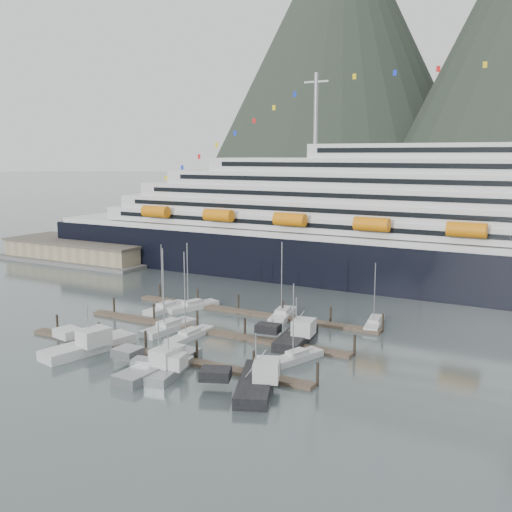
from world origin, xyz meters
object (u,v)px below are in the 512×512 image
(trawler_c, at_px, (158,364))
(trawler_e, at_px, (295,336))
(sailboat_g, at_px, (374,324))
(trawler_a, at_px, (88,345))
(sailboat_c, at_px, (169,328))
(trawler_b, at_px, (168,369))
(sailboat_d, at_px, (190,336))
(sailboat_f, at_px, (283,315))
(trawler_d, at_px, (255,382))
(sailboat_h, at_px, (297,358))
(warehouse, at_px, (83,252))
(sailboat_e, at_px, (193,307))
(sailboat_b, at_px, (166,308))
(cruise_ship, at_px, (495,235))

(trawler_c, distance_m, trawler_e, 22.42)
(sailboat_g, bearing_deg, trawler_a, 125.65)
(sailboat_c, xyz_separation_m, trawler_b, (12.01, -15.79, 0.37))
(sailboat_d, distance_m, sailboat_f, 19.02)
(sailboat_c, bearing_deg, trawler_d, -116.21)
(sailboat_f, height_order, sailboat_h, sailboat_f)
(sailboat_h, relative_size, trawler_a, 0.78)
(trawler_d, bearing_deg, warehouse, 33.65)
(sailboat_e, height_order, trawler_e, sailboat_e)
(sailboat_d, bearing_deg, trawler_b, -153.61)
(trawler_b, bearing_deg, sailboat_e, 17.59)
(sailboat_d, xyz_separation_m, trawler_e, (15.06, 6.32, 0.55))
(sailboat_f, height_order, trawler_a, sailboat_f)
(sailboat_c, relative_size, sailboat_e, 1.10)
(trawler_a, height_order, trawler_d, trawler_a)
(warehouse, xyz_separation_m, sailboat_c, (60.75, -41.23, -1.81))
(warehouse, height_order, sailboat_d, sailboat_d)
(trawler_b, bearing_deg, sailboat_b, 25.87)
(sailboat_c, distance_m, sailboat_h, 24.24)
(sailboat_h, bearing_deg, sailboat_g, 8.14)
(warehouse, bearing_deg, trawler_e, -24.26)
(sailboat_e, bearing_deg, sailboat_f, -62.02)
(warehouse, distance_m, trawler_d, 101.38)
(sailboat_c, distance_m, trawler_d, 27.99)
(cruise_ship, distance_m, sailboat_h, 60.44)
(sailboat_g, bearing_deg, sailboat_e, 89.77)
(warehouse, bearing_deg, cruise_ship, 7.23)
(cruise_ship, bearing_deg, sailboat_e, -138.34)
(warehouse, xyz_separation_m, trawler_e, (81.03, -36.52, -1.29))
(sailboat_g, xyz_separation_m, trawler_d, (-3.97, -33.35, 0.58))
(sailboat_b, height_order, sailboat_h, sailboat_b)
(trawler_e, bearing_deg, trawler_c, 143.71)
(trawler_c, height_order, trawler_e, trawler_e)
(warehouse, height_order, trawler_b, trawler_b)
(sailboat_e, distance_m, sailboat_g, 33.21)
(trawler_b, distance_m, trawler_e, 22.11)
(sailboat_d, bearing_deg, sailboat_f, -21.70)
(sailboat_b, relative_size, trawler_d, 0.95)
(trawler_a, bearing_deg, trawler_b, -85.17)
(sailboat_g, height_order, trawler_c, sailboat_g)
(sailboat_b, bearing_deg, trawler_b, -139.02)
(sailboat_h, height_order, trawler_c, sailboat_h)
(sailboat_f, relative_size, trawler_b, 1.42)
(trawler_c, bearing_deg, sailboat_h, -47.36)
(sailboat_f, bearing_deg, sailboat_h, -160.05)
(sailboat_f, height_order, trawler_d, sailboat_f)
(sailboat_b, bearing_deg, warehouse, 61.94)
(sailboat_g, bearing_deg, warehouse, 65.74)
(warehouse, relative_size, sailboat_c, 3.25)
(trawler_d, bearing_deg, trawler_b, 73.71)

